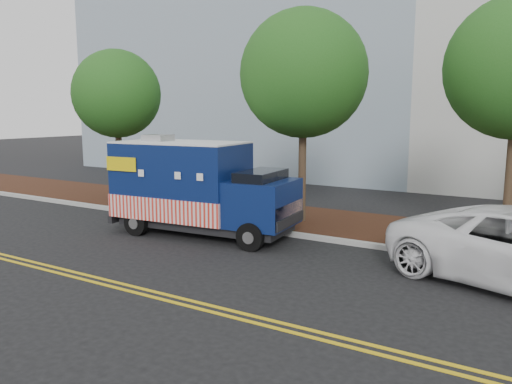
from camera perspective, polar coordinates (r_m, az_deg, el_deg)
The scene contains 9 objects.
ground at distance 15.02m, azimuth -2.45°, elevation -5.65°, with size 120.00×120.00×0.00m, color black.
curb at distance 16.15m, azimuth 0.31°, elevation -4.31°, with size 120.00×0.18×0.15m, color #9E9E99.
mulch_strip at distance 17.94m, azimuth 3.76°, elevation -2.97°, with size 120.00×4.00×0.15m, color black.
centerline_near at distance 11.74m, azimuth -14.75°, elevation -10.19°, with size 120.00×0.10×0.01m, color gold.
centerline_far at distance 11.58m, azimuth -15.65°, elevation -10.50°, with size 120.00×0.10×0.01m, color gold.
tree_a at distance 21.62m, azimuth -15.64°, elevation 10.71°, with size 3.60×3.60×6.36m.
tree_b at distance 16.83m, azimuth 5.46°, elevation 13.26°, with size 4.19×4.19×7.16m.
sign_post at distance 17.14m, azimuth -3.00°, elevation 0.30°, with size 0.06×0.06×2.40m, color #473828.
food_truck at distance 15.74m, azimuth -6.95°, elevation 0.22°, with size 6.07×2.70×3.11m.
Camera 1 is at (8.05, -12.08, 3.83)m, focal length 35.00 mm.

